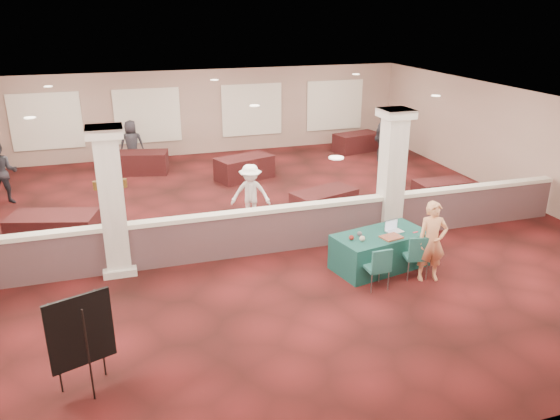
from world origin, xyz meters
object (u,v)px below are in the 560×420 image
object	(u,v)px
easel_board	(81,332)
far_table_back_center	(244,168)
conf_chair_side	(378,265)
far_table_front_right	(442,191)
attendee_b	(251,194)
attendee_d	(132,144)
far_table_back_left	(141,163)
far_table_back_right	(357,142)
woman	(432,242)
far_table_front_left	(55,230)
attendee_a	(1,173)
conf_chair_main	(417,253)
attendee_c	(382,137)
near_table	(380,250)
far_table_front_center	(324,203)

from	to	relation	value
easel_board	far_table_back_center	distance (m)	10.84
conf_chair_side	far_table_front_right	bearing A→B (deg)	43.64
attendee_b	attendee_d	distance (m)	6.95
easel_board	far_table_back_left	world-z (taller)	easel_board
far_table_front_right	far_table_back_right	distance (m)	6.20
far_table_back_center	attendee_b	distance (m)	3.94
woman	far_table_front_left	xyz separation A→B (m)	(-7.63, 4.18, -0.46)
far_table_back_right	attendee_b	world-z (taller)	attendee_b
attendee_a	attendee_d	xyz separation A→B (m)	(3.80, 2.83, -0.09)
conf_chair_side	far_table_front_right	world-z (taller)	conf_chair_side
conf_chair_side	far_table_front_right	size ratio (longest dim) A/B	0.58
conf_chair_main	attendee_c	world-z (taller)	attendee_c
near_table	attendee_a	size ratio (longest dim) A/B	1.11
far_table_front_right	far_table_back_center	bearing A→B (deg)	141.52
attendee_b	attendee_a	bearing A→B (deg)	169.79
far_table_front_center	far_table_front_right	xyz separation A→B (m)	(3.72, -0.00, -0.03)
near_table	far_table_front_center	world-z (taller)	near_table
far_table_back_left	attendee_b	size ratio (longest dim) A/B	1.13
attendee_b	far_table_back_left	bearing A→B (deg)	132.63
far_table_back_left	far_table_front_right	bearing A→B (deg)	-34.69
far_table_front_center	attendee_b	size ratio (longest dim) A/B	1.10
far_table_front_left	near_table	bearing A→B (deg)	-25.89
near_table	conf_chair_side	world-z (taller)	conf_chair_side
easel_board	far_table_front_right	xyz separation A→B (m)	(9.82, 5.72, -0.70)
far_table_back_left	attendee_c	distance (m)	8.73
conf_chair_side	attendee_a	distance (m)	11.25
near_table	far_table_back_center	bearing A→B (deg)	87.95
far_table_back_center	far_table_back_right	size ratio (longest dim) A/B	1.05
far_table_front_right	far_table_back_right	bearing A→B (deg)	88.58
conf_chair_main	far_table_front_right	xyz separation A→B (m)	(3.23, 4.01, -0.26)
far_table_front_right	attendee_c	bearing A→B (deg)	84.70
near_table	far_table_front_center	size ratio (longest dim) A/B	1.17
attendee_a	attendee_d	distance (m)	4.74
attendee_b	near_table	bearing A→B (deg)	-40.37
woman	far_table_front_right	distance (m)	5.13
conf_chair_main	woman	bearing A→B (deg)	-16.80
attendee_a	woman	bearing A→B (deg)	-40.00
far_table_back_left	attendee_c	size ratio (longest dim) A/B	1.03
attendee_a	attendee_b	world-z (taller)	attendee_a
far_table_back_center	attendee_d	distance (m)	4.33
conf_chair_main	woman	size ratio (longest dim) A/B	0.57
easel_board	attendee_b	world-z (taller)	easel_board
far_table_back_right	attendee_b	size ratio (longest dim) A/B	1.10
attendee_d	near_table	bearing A→B (deg)	118.13
conf_chair_main	attendee_b	distance (m)	4.84
conf_chair_main	far_table_front_left	xyz separation A→B (m)	(-7.39, 4.06, -0.18)
near_table	far_table_back_right	xyz separation A→B (m)	(3.87, 9.50, -0.04)
attendee_a	attendee_d	size ratio (longest dim) A/B	1.10
far_table_front_center	far_table_back_right	world-z (taller)	far_table_front_center
conf_chair_main	far_table_back_right	bearing A→B (deg)	82.71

